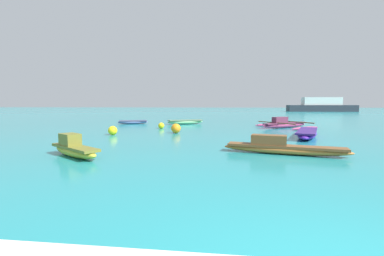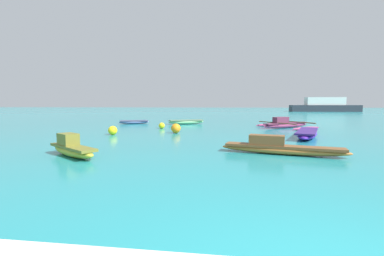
# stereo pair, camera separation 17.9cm
# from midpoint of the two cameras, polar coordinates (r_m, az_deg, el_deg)

# --- Properties ---
(moored_boat_0) EXTENTS (2.99, 1.96, 0.35)m
(moored_boat_0) POSITION_cam_midpoint_polar(r_m,az_deg,el_deg) (20.53, -1.77, 1.41)
(moored_boat_0) COLOR #8BCF8F
(moored_boat_0) RESTS_ON ground_plane
(moored_boat_1) EXTENTS (3.96, 4.15, 0.75)m
(moored_boat_1) POSITION_cam_midpoint_polar(r_m,az_deg,el_deg) (18.40, 19.57, 0.78)
(moored_boat_1) COLOR #A63866
(moored_boat_1) RESTS_ON ground_plane
(moored_boat_2) EXTENTS (2.12, 3.87, 0.36)m
(moored_boat_2) POSITION_cam_midpoint_polar(r_m,az_deg,el_deg) (13.53, 23.88, -1.07)
(moored_boat_2) COLOR #5022AD
(moored_boat_2) RESTS_ON ground_plane
(moored_boat_3) EXTENTS (2.28, 1.78, 0.69)m
(moored_boat_3) POSITION_cam_midpoint_polar(r_m,az_deg,el_deg) (8.72, -25.28, -4.15)
(moored_boat_3) COLOR gold
(moored_boat_3) RESTS_ON ground_plane
(moored_boat_4) EXTENTS (2.51, 1.52, 0.29)m
(moored_boat_4) POSITION_cam_midpoint_polar(r_m,az_deg,el_deg) (21.39, -13.21, 1.34)
(moored_boat_4) COLOR #6874AD
(moored_boat_4) RESTS_ON ground_plane
(moored_boat_5) EXTENTS (3.94, 1.44, 0.60)m
(moored_boat_5) POSITION_cam_midpoint_polar(r_m,az_deg,el_deg) (8.74, 18.75, -4.11)
(moored_boat_5) COLOR #BD6E2E
(moored_boat_5) RESTS_ON ground_plane
(mooring_buoy_0) EXTENTS (0.53, 0.53, 0.53)m
(mooring_buoy_0) POSITION_cam_midpoint_polar(r_m,az_deg,el_deg) (14.17, -3.96, -0.09)
(mooring_buoy_0) COLOR orange
(mooring_buoy_0) RESTS_ON ground_plane
(mooring_buoy_1) EXTENTS (0.47, 0.47, 0.47)m
(mooring_buoy_1) POSITION_cam_midpoint_polar(r_m,az_deg,el_deg) (13.98, -17.57, -0.53)
(mooring_buoy_1) COLOR yellow
(mooring_buoy_1) RESTS_ON ground_plane
(mooring_buoy_2) EXTENTS (0.39, 0.39, 0.39)m
(mooring_buoy_2) POSITION_cam_midpoint_polar(r_m,az_deg,el_deg) (16.95, -7.15, 0.54)
(mooring_buoy_2) COLOR yellow
(mooring_buoy_2) RESTS_ON ground_plane
(distant_ferry) EXTENTS (13.85, 3.05, 3.05)m
(distant_ferry) POSITION_cam_midpoint_polar(r_m,az_deg,el_deg) (61.88, 26.70, 4.44)
(distant_ferry) COLOR #2D333D
(distant_ferry) RESTS_ON ground_plane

